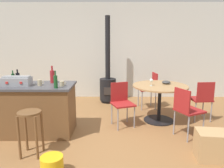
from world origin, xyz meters
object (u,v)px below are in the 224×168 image
kitchen_island (36,109)px  toolbox (17,81)px  dining_table (160,94)px  serving_bowl (166,82)px  folding_chair_far (122,101)px  cup_1 (40,83)px  bottle_1 (18,77)px  bottle_0 (13,78)px  wooden_stool (30,124)px  bottle_3 (52,76)px  wood_stove (108,83)px  folding_chair_left (187,109)px  bottle_2 (56,81)px  folding_chair_right (202,98)px  wine_glass (151,81)px  folding_chair_near (150,87)px  plastic_bucket (52,166)px  cup_0 (62,84)px  cardboard_box (211,145)px

kitchen_island → toolbox: size_ratio=2.93×
dining_table → serving_bowl: (0.15, 0.14, 0.21)m
folding_chair_far → cup_1: (-1.43, -0.45, 0.45)m
folding_chair_far → bottle_1: 2.02m
dining_table → bottle_0: bearing=-172.8°
wooden_stool → bottle_3: 1.09m
folding_chair_far → wood_stove: wood_stove is taller
folding_chair_left → cup_1: size_ratio=8.04×
bottle_2 → bottle_1: bearing=148.5°
wooden_stool → serving_bowl: (2.32, 1.51, 0.31)m
folding_chair_right → wine_glass: 1.14m
bottle_0 → serving_bowl: 3.03m
folding_chair_near → plastic_bucket: 3.24m
folding_chair_far → folding_chair_right: folding_chair_right is taller
folding_chair_right → cup_0: size_ratio=7.47×
dining_table → wine_glass: 0.35m
kitchen_island → toolbox: (-0.26, -0.07, 0.53)m
wood_stove → wine_glass: bearing=-57.5°
folding_chair_near → folding_chair_left: bearing=-78.1°
folding_chair_left → bottle_2: size_ratio=3.05×
bottle_2 → cup_0: (0.06, 0.16, -0.07)m
wood_stove → cup_0: 2.25m
folding_chair_right → bottle_2: size_ratio=2.96×
bottle_1 → bottle_2: 1.00m
kitchen_island → cardboard_box: (2.80, -0.86, -0.25)m
plastic_bucket → bottle_1: bearing=123.9°
kitchen_island → cup_0: bearing=-10.8°
dining_table → cardboard_box: 1.58m
folding_chair_left → wood_stove: 2.58m
bottle_2 → bottle_3: bearing=111.8°
wood_stove → bottle_3: wood_stove is taller
cardboard_box → bottle_3: bearing=157.6°
bottle_3 → cup_1: 0.30m
bottle_1 → cardboard_box: 3.47m
dining_table → folding_chair_right: folding_chair_right is taller
wooden_stool → folding_chair_near: size_ratio=0.76×
serving_bowl → bottle_3: bearing=-165.8°
folding_chair_near → wine_glass: bearing=-98.5°
toolbox → bottle_2: (0.73, -0.19, 0.03)m
dining_table → bottle_3: (-2.08, -0.43, 0.43)m
bottle_1 → cup_0: bearing=-21.4°
bottle_2 → wine_glass: bottle_2 is taller
folding_chair_left → kitchen_island: bearing=176.2°
folding_chair_left → serving_bowl: bearing=98.8°
wooden_stool → bottle_2: size_ratio=2.34×
bottle_1 → serving_bowl: bearing=9.3°
bottle_3 → plastic_bucket: 1.74m
wood_stove → cup_0: (-0.73, -2.09, 0.40)m
bottle_0 → wine_glass: 2.66m
wooden_stool → serving_bowl: 2.78m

